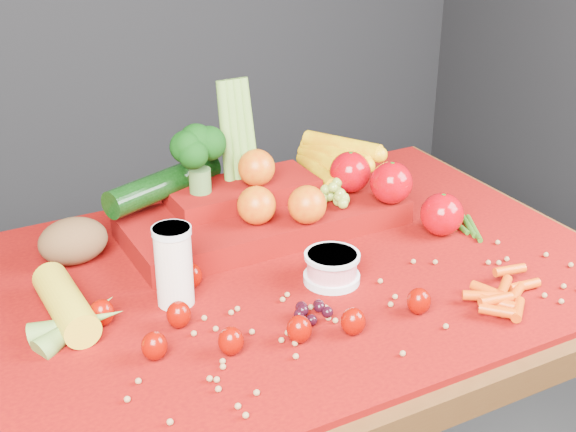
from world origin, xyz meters
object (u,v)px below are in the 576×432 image
yogurt_bowl (332,267)px  produce_mound (276,197)px  table (293,319)px  milk_glass (174,263)px

yogurt_bowl → produce_mound: produce_mound is taller
table → milk_glass: bearing=-176.5°
milk_glass → produce_mound: produce_mound is taller
yogurt_bowl → milk_glass: bearing=166.6°
produce_mound → table: bearing=-107.2°
produce_mound → yogurt_bowl: bearing=-94.0°
table → yogurt_bowl: 0.16m
yogurt_bowl → produce_mound: bearing=86.0°
yogurt_bowl → produce_mound: size_ratio=0.16×
table → milk_glass: 0.28m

